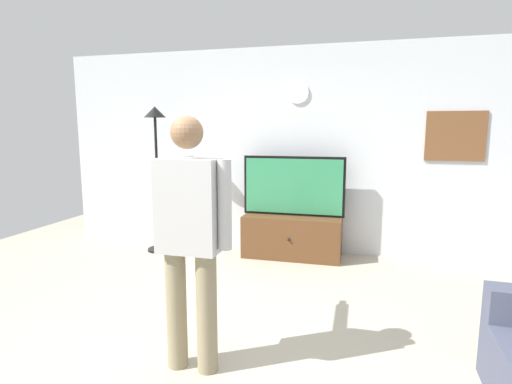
% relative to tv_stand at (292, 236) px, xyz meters
% --- Properties ---
extents(ground_plane, '(8.40, 8.40, 0.00)m').
position_rel_tv_stand_xyz_m(ground_plane, '(-0.17, -2.60, -0.27)').
color(ground_plane, '#B2A893').
extents(back_wall, '(6.40, 0.10, 2.70)m').
position_rel_tv_stand_xyz_m(back_wall, '(-0.17, 0.35, 1.08)').
color(back_wall, silver).
rests_on(back_wall, ground_plane).
extents(tv_stand, '(1.25, 0.56, 0.54)m').
position_rel_tv_stand_xyz_m(tv_stand, '(0.00, 0.00, 0.00)').
color(tv_stand, brown).
rests_on(tv_stand, ground_plane).
extents(television, '(1.30, 0.07, 0.76)m').
position_rel_tv_stand_xyz_m(television, '(0.00, 0.05, 0.65)').
color(television, black).
rests_on(television, tv_stand).
extents(wall_clock, '(0.28, 0.03, 0.28)m').
position_rel_tv_stand_xyz_m(wall_clock, '(0.00, 0.29, 1.83)').
color(wall_clock, white).
extents(framed_picture, '(0.67, 0.04, 0.59)m').
position_rel_tv_stand_xyz_m(framed_picture, '(1.90, 0.30, 1.29)').
color(framed_picture, brown).
extents(floor_lamp, '(0.32, 0.32, 1.93)m').
position_rel_tv_stand_xyz_m(floor_lamp, '(-1.79, -0.20, 1.11)').
color(floor_lamp, black).
rests_on(floor_lamp, ground_plane).
extents(person_standing_nearer_lamp, '(0.58, 0.78, 1.72)m').
position_rel_tv_stand_xyz_m(person_standing_nearer_lamp, '(-0.25, -2.63, 0.70)').
color(person_standing_nearer_lamp, gray).
rests_on(person_standing_nearer_lamp, ground_plane).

